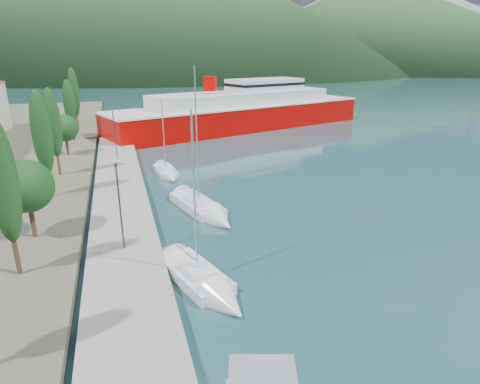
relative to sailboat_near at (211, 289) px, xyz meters
name	(u,v)px	position (x,y,z in m)	size (l,w,h in m)	color
ground	(142,99)	(4.23, 113.78, -0.32)	(1400.00, 1400.00, 0.00)	#214B51
quay	(120,193)	(-4.77, 19.78, 0.08)	(5.00, 88.00, 0.80)	gray
hills_far	(209,8)	(142.81, 612.52, 77.07)	(1480.00, 900.00, 180.00)	slate
hills_near	(227,13)	(102.27, 366.28, 48.86)	(1010.00, 520.00, 115.00)	#2A5028
tree_row	(50,135)	(-11.11, 24.60, 5.45)	(3.86, 63.19, 10.79)	#47301E
lamp_posts	(119,196)	(-4.77, 7.80, 3.77)	(0.15, 48.76, 6.06)	#2D2D33
sailboat_near	(211,289)	(0.00, 0.00, 0.00)	(4.90, 8.58, 11.82)	silver
sailboat_mid	(209,213)	(2.60, 11.90, 0.01)	(4.95, 9.92, 13.81)	silver
sailboat_far	(168,175)	(0.79, 25.07, -0.04)	(2.72, 6.76, 9.69)	silver
ferry	(244,112)	(19.12, 53.60, 2.87)	(53.46, 27.58, 10.46)	#BF0300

